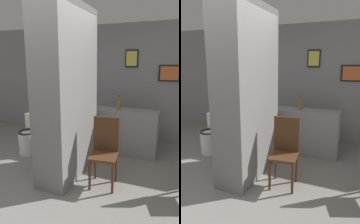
{
  "view_description": "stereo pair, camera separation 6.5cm",
  "coord_description": "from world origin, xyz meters",
  "views": [
    {
      "loc": [
        1.68,
        -2.3,
        1.79
      ],
      "look_at": [
        0.32,
        1.05,
        0.95
      ],
      "focal_mm": 35.0,
      "sensor_mm": 36.0,
      "label": 1
    },
    {
      "loc": [
        1.74,
        -2.28,
        1.79
      ],
      "look_at": [
        0.32,
        1.05,
        0.95
      ],
      "focal_mm": 35.0,
      "sensor_mm": 36.0,
      "label": 2
    }
  ],
  "objects": [
    {
      "name": "ground_plane",
      "position": [
        0.0,
        0.0,
        0.0
      ],
      "size": [
        14.0,
        14.0,
        0.0
      ],
      "primitive_type": "plane",
      "color": "gray"
    },
    {
      "name": "wall_back",
      "position": [
        0.0,
        2.63,
        1.3
      ],
      "size": [
        8.0,
        0.09,
        2.6
      ],
      "color": "gray",
      "rests_on": "ground_plane"
    },
    {
      "name": "pillar_center",
      "position": [
        0.12,
        0.65,
        1.3
      ],
      "size": [
        0.51,
        1.3,
        2.6
      ],
      "color": "gray",
      "rests_on": "ground_plane"
    },
    {
      "name": "counter_shelf",
      "position": [
        0.71,
        1.78,
        0.44
      ],
      "size": [
        1.4,
        0.44,
        0.87
      ],
      "color": "gray",
      "rests_on": "ground_plane"
    },
    {
      "name": "toilet",
      "position": [
        -0.97,
        1.09,
        0.33
      ],
      "size": [
        0.38,
        0.54,
        0.76
      ],
      "color": "white",
      "rests_on": "ground_plane"
    },
    {
      "name": "chair_near_pillar",
      "position": [
        0.77,
        0.54,
        0.55
      ],
      "size": [
        0.42,
        0.42,
        1.0
      ],
      "rotation": [
        0.0,
        0.0,
        0.11
      ],
      "color": "#4C2D19",
      "rests_on": "ground_plane"
    },
    {
      "name": "bicycle",
      "position": [
        -0.34,
        1.77,
        0.33
      ],
      "size": [
        1.56,
        0.42,
        0.68
      ],
      "color": "black",
      "rests_on": "ground_plane"
    },
    {
      "name": "bottle_tall",
      "position": [
        0.64,
        1.78,
        0.97
      ],
      "size": [
        0.08,
        0.08,
        0.28
      ],
      "color": "olive",
      "rests_on": "counter_shelf"
    }
  ]
}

